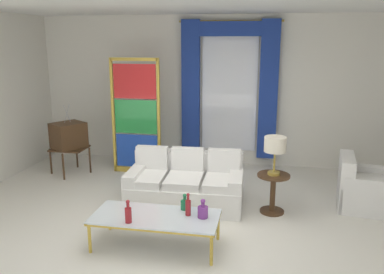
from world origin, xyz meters
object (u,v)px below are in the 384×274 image
coffee_table (156,218)px  bottle_blue_decanter (188,207)px  peacock_figurine (150,167)px  stained_glass_divider (136,119)px  round_side_table (273,190)px  bottle_ruby_flask (203,211)px  table_lamp_brass (275,146)px  couch_white_long (186,185)px  bottle_crystal_tall (185,204)px  vintage_tv (69,137)px  bottle_amber_squat (128,214)px  armchair_white (362,190)px

coffee_table → bottle_blue_decanter: bottle_blue_decanter is taller
bottle_blue_decanter → peacock_figurine: 2.60m
stained_glass_divider → round_side_table: stained_glass_divider is taller
bottle_blue_decanter → bottle_ruby_flask: 0.19m
bottle_blue_decanter → table_lamp_brass: 1.67m
couch_white_long → bottle_ruby_flask: (0.48, -1.33, 0.19)m
bottle_crystal_tall → table_lamp_brass: (1.12, 1.05, 0.55)m
bottle_blue_decanter → bottle_ruby_flask: bottle_blue_decanter is taller
bottle_blue_decanter → vintage_tv: size_ratio=0.21×
bottle_crystal_tall → coffee_table: bearing=-141.9°
bottle_ruby_flask → bottle_amber_squat: bearing=-160.5°
coffee_table → armchair_white: size_ratio=1.71×
round_side_table → bottle_blue_decanter: bearing=-130.8°
bottle_crystal_tall → bottle_amber_squat: bottle_amber_squat is taller
couch_white_long → round_side_table: 1.34m
coffee_table → bottle_crystal_tall: size_ratio=7.34×
vintage_tv → peacock_figurine: (1.59, -0.01, -0.51)m
coffee_table → table_lamp_brass: (1.43, 1.30, 0.65)m
bottle_blue_decanter → round_side_table: (1.04, 1.21, -0.17)m
couch_white_long → stained_glass_divider: stained_glass_divider is taller
coffee_table → bottle_blue_decanter: (0.39, 0.09, 0.14)m
vintage_tv → armchair_white: size_ratio=1.47×
coffee_table → table_lamp_brass: 2.04m
armchair_white → table_lamp_brass: bearing=-162.1°
bottle_amber_squat → round_side_table: 2.29m
vintage_tv → armchair_white: 5.23m
vintage_tv → peacock_figurine: bearing=-0.3°
round_side_table → table_lamp_brass: table_lamp_brass is taller
vintage_tv → table_lamp_brass: size_ratio=2.36×
couch_white_long → stained_glass_divider: size_ratio=0.81×
armchair_white → round_side_table: 1.42m
vintage_tv → stained_glass_divider: (1.25, 0.29, 0.33)m
couch_white_long → bottle_crystal_tall: 1.17m
bottle_blue_decanter → vintage_tv: bearing=140.3°
bottle_blue_decanter → bottle_ruby_flask: bearing=-8.8°
bottle_amber_squat → round_side_table: bottle_amber_squat is taller
bottle_crystal_tall → peacock_figurine: (-1.11, 2.14, -0.26)m
bottle_ruby_flask → vintage_tv: (-2.96, 2.34, 0.23)m
vintage_tv → table_lamp_brass: bearing=-16.1°
vintage_tv → round_side_table: size_ratio=2.26×
vintage_tv → stained_glass_divider: 1.32m
couch_white_long → bottle_ruby_flask: couch_white_long is taller
bottle_blue_decanter → vintage_tv: 3.62m
vintage_tv → couch_white_long: bearing=-22.2°
bottle_crystal_tall → bottle_blue_decanter: bearing=-64.7°
bottle_blue_decanter → table_lamp_brass: (1.04, 1.21, 0.50)m
peacock_figurine → round_side_table: bearing=-26.1°
stained_glass_divider → table_lamp_brass: stained_glass_divider is taller
bottle_ruby_flask → round_side_table: 1.51m
bottle_amber_squat → coffee_table: bearing=42.5°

